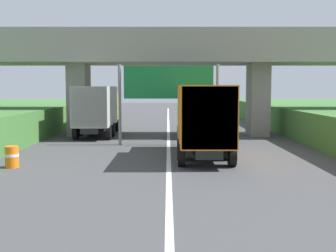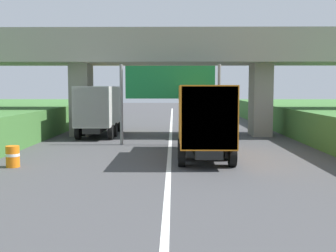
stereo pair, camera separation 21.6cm
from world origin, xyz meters
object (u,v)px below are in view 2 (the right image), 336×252
(car_green, at_px, (193,124))
(construction_barrel_3, at_px, (13,156))
(overhead_highway_sign, at_px, (170,87))
(truck_orange, at_px, (203,117))
(truck_yellow, at_px, (100,108))

(car_green, distance_m, construction_barrel_3, 13.86)
(overhead_highway_sign, distance_m, truck_orange, 5.10)
(car_green, bearing_deg, construction_barrel_3, -125.95)
(truck_orange, distance_m, car_green, 8.78)
(truck_yellow, xyz_separation_m, construction_barrel_3, (-1.65, -11.84, -1.47))
(truck_orange, xyz_separation_m, construction_barrel_3, (-8.19, -2.50, -1.47))
(truck_yellow, bearing_deg, overhead_highway_sign, -43.88)
(truck_yellow, height_order, car_green, truck_yellow)
(truck_orange, relative_size, car_green, 1.78)
(overhead_highway_sign, height_order, truck_orange, overhead_highway_sign)
(truck_yellow, distance_m, car_green, 6.60)
(overhead_highway_sign, xyz_separation_m, truck_yellow, (-4.92, 4.73, -1.48))
(truck_orange, xyz_separation_m, car_green, (-0.05, 8.71, -1.08))
(car_green, relative_size, construction_barrel_3, 4.56)
(truck_yellow, bearing_deg, car_green, -5.54)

